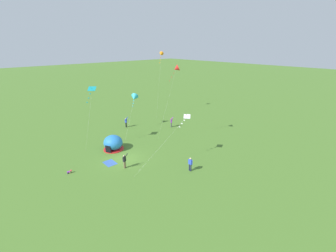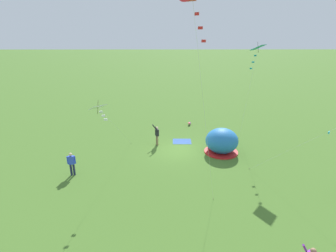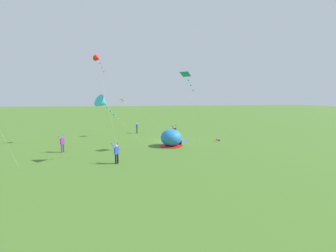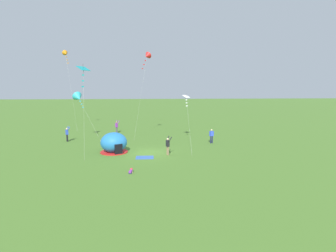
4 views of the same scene
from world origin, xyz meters
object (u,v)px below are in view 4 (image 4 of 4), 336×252
(person_strolling, at_px, (117,126))
(kite_cyan, at_px, (78,98))
(toddler_crawling, at_px, (131,171))
(person_arms_raised, at_px, (168,145))
(person_far_back, at_px, (67,134))
(kite_teal, at_px, (83,71))
(kite_red, at_px, (147,56))
(popup_tent, at_px, (114,143))
(person_with_toddler, at_px, (212,135))
(kite_white, at_px, (186,98))
(kite_orange, at_px, (66,53))

(person_strolling, bearing_deg, kite_cyan, -131.10)
(kite_cyan, bearing_deg, toddler_crawling, -63.39)
(person_arms_raised, distance_m, person_far_back, 14.32)
(kite_cyan, xyz_separation_m, kite_teal, (2.65, -8.62, 2.75))
(person_arms_raised, height_order, kite_teal, kite_teal)
(person_arms_raised, bearing_deg, toddler_crawling, -122.23)
(person_arms_raised, xyz_separation_m, kite_red, (-1.84, 10.38, 9.84))
(popup_tent, height_order, toddler_crawling, popup_tent)
(person_with_toddler, bearing_deg, person_strolling, 144.82)
(kite_white, distance_m, kite_cyan, 13.72)
(toddler_crawling, relative_size, person_far_back, 0.29)
(kite_white, bearing_deg, toddler_crawling, -116.78)
(popup_tent, relative_size, kite_red, 0.25)
(popup_tent, height_order, kite_orange, kite_orange)
(toddler_crawling, bearing_deg, kite_cyan, 116.61)
(kite_teal, bearing_deg, person_arms_raised, -3.25)
(popup_tent, bearing_deg, person_with_toddler, 18.10)
(person_arms_raised, height_order, kite_orange, kite_orange)
(toddler_crawling, distance_m, kite_orange, 29.23)
(person_strolling, bearing_deg, person_with_toddler, -35.18)
(person_with_toddler, xyz_separation_m, kite_red, (-7.63, 5.10, 9.87))
(toddler_crawling, height_order, kite_cyan, kite_cyan)
(person_arms_raised, xyz_separation_m, kite_cyan, (-10.62, 9.08, 4.44))
(kite_cyan, bearing_deg, kite_orange, 112.57)
(kite_white, bearing_deg, kite_teal, -148.22)
(kite_orange, bearing_deg, person_arms_raised, -52.05)
(toddler_crawling, height_order, kite_teal, kite_teal)
(person_far_back, relative_size, kite_white, 0.22)
(kite_white, bearing_deg, kite_orange, 146.75)
(kite_red, bearing_deg, kite_teal, -121.73)
(toddler_crawling, distance_m, person_with_toddler, 14.07)
(kite_orange, height_order, kite_cyan, kite_orange)
(person_arms_raised, relative_size, person_far_back, 1.00)
(person_with_toddler, relative_size, kite_red, 0.15)
(person_arms_raised, relative_size, kite_teal, 0.21)
(person_with_toddler, bearing_deg, person_arms_raised, -137.66)
(toddler_crawling, height_order, person_with_toddler, person_with_toddler)
(toddler_crawling, distance_m, kite_teal, 10.91)
(popup_tent, relative_size, person_strolling, 1.49)
(person_with_toddler, xyz_separation_m, kite_cyan, (-16.41, 3.80, 4.47))
(popup_tent, bearing_deg, kite_orange, 118.17)
(person_strolling, xyz_separation_m, kite_red, (4.59, -3.51, 9.84))
(popup_tent, xyz_separation_m, person_with_toddler, (11.24, 3.67, -0.03))
(popup_tent, distance_m, person_with_toddler, 11.83)
(popup_tent, xyz_separation_m, person_strolling, (-0.97, 12.28, 0.00))
(toddler_crawling, xyz_separation_m, person_arms_raised, (3.38, 5.37, 0.82))
(person_with_toddler, distance_m, person_far_back, 17.92)
(kite_white, distance_m, kite_red, 7.95)
(person_strolling, distance_m, person_far_back, 8.12)
(toddler_crawling, height_order, kite_red, kite_red)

